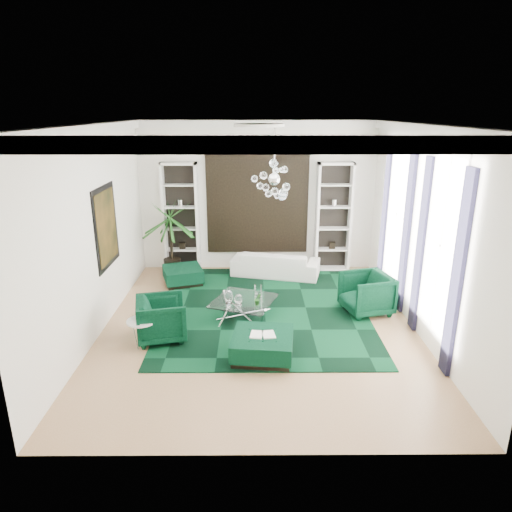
{
  "coord_description": "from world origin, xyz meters",
  "views": [
    {
      "loc": [
        -0.1,
        -8.07,
        4.03
      ],
      "look_at": [
        -0.05,
        0.5,
        1.28
      ],
      "focal_mm": 32.0,
      "sensor_mm": 36.0,
      "label": 1
    }
  ],
  "objects_px": {
    "side_table": "(142,334)",
    "ottoman_front": "(263,346)",
    "coffee_table": "(244,309)",
    "sofa": "(276,264)",
    "armchair_left": "(162,319)",
    "armchair_right": "(366,293)",
    "palm": "(170,229)",
    "ottoman_side": "(183,275)"
  },
  "relations": [
    {
      "from": "armchair_right",
      "to": "palm",
      "type": "height_order",
      "value": "palm"
    },
    {
      "from": "sofa",
      "to": "ottoman_side",
      "type": "relative_size",
      "value": 2.47
    },
    {
      "from": "sofa",
      "to": "ottoman_front",
      "type": "xyz_separation_m",
      "value": [
        -0.41,
        -4.0,
        -0.11
      ]
    },
    {
      "from": "side_table",
      "to": "armchair_left",
      "type": "bearing_deg",
      "value": 45.64
    },
    {
      "from": "ottoman_front",
      "to": "side_table",
      "type": "height_order",
      "value": "side_table"
    },
    {
      "from": "armchair_right",
      "to": "coffee_table",
      "type": "relative_size",
      "value": 0.81
    },
    {
      "from": "ottoman_front",
      "to": "armchair_left",
      "type": "bearing_deg",
      "value": 160.16
    },
    {
      "from": "armchair_left",
      "to": "ottoman_front",
      "type": "relative_size",
      "value": 0.87
    },
    {
      "from": "coffee_table",
      "to": "ottoman_front",
      "type": "height_order",
      "value": "ottoman_front"
    },
    {
      "from": "coffee_table",
      "to": "ottoman_front",
      "type": "distance_m",
      "value": 1.56
    },
    {
      "from": "armchair_left",
      "to": "ottoman_front",
      "type": "distance_m",
      "value": 1.95
    },
    {
      "from": "ottoman_side",
      "to": "palm",
      "type": "height_order",
      "value": "palm"
    },
    {
      "from": "coffee_table",
      "to": "ottoman_front",
      "type": "relative_size",
      "value": 1.12
    },
    {
      "from": "armchair_left",
      "to": "ottoman_front",
      "type": "bearing_deg",
      "value": -122.95
    },
    {
      "from": "palm",
      "to": "coffee_table",
      "type": "bearing_deg",
      "value": -54.59
    },
    {
      "from": "side_table",
      "to": "ottoman_front",
      "type": "bearing_deg",
      "value": -9.61
    },
    {
      "from": "coffee_table",
      "to": "armchair_left",
      "type": "bearing_deg",
      "value": -149.79
    },
    {
      "from": "ottoman_side",
      "to": "palm",
      "type": "relative_size",
      "value": 0.37
    },
    {
      "from": "armchair_left",
      "to": "armchair_right",
      "type": "distance_m",
      "value": 4.16
    },
    {
      "from": "ottoman_front",
      "to": "palm",
      "type": "distance_m",
      "value": 4.83
    },
    {
      "from": "armchair_left",
      "to": "coffee_table",
      "type": "distance_m",
      "value": 1.72
    },
    {
      "from": "armchair_right",
      "to": "sofa",
      "type": "bearing_deg",
      "value": -156.33
    },
    {
      "from": "armchair_left",
      "to": "coffee_table",
      "type": "height_order",
      "value": "armchair_left"
    },
    {
      "from": "armchair_right",
      "to": "ottoman_front",
      "type": "distance_m",
      "value": 2.82
    },
    {
      "from": "sofa",
      "to": "coffee_table",
      "type": "bearing_deg",
      "value": 86.51
    },
    {
      "from": "ottoman_front",
      "to": "palm",
      "type": "height_order",
      "value": "palm"
    },
    {
      "from": "armchair_left",
      "to": "side_table",
      "type": "distance_m",
      "value": 0.45
    },
    {
      "from": "armchair_left",
      "to": "palm",
      "type": "height_order",
      "value": "palm"
    },
    {
      "from": "armchair_left",
      "to": "palm",
      "type": "distance_m",
      "value": 3.61
    },
    {
      "from": "sofa",
      "to": "ottoman_front",
      "type": "bearing_deg",
      "value": 97.71
    },
    {
      "from": "sofa",
      "to": "palm",
      "type": "height_order",
      "value": "palm"
    },
    {
      "from": "ottoman_side",
      "to": "side_table",
      "type": "bearing_deg",
      "value": -94.71
    },
    {
      "from": "armchair_left",
      "to": "armchair_right",
      "type": "xyz_separation_m",
      "value": [
        4.0,
        1.12,
        0.02
      ]
    },
    {
      "from": "armchair_left",
      "to": "side_table",
      "type": "bearing_deg",
      "value": 122.52
    },
    {
      "from": "coffee_table",
      "to": "palm",
      "type": "distance_m",
      "value": 3.39
    },
    {
      "from": "palm",
      "to": "side_table",
      "type": "bearing_deg",
      "value": -88.36
    },
    {
      "from": "sofa",
      "to": "side_table",
      "type": "relative_size",
      "value": 4.19
    },
    {
      "from": "ottoman_side",
      "to": "armchair_right",
      "type": "bearing_deg",
      "value": -22.79
    },
    {
      "from": "armchair_right",
      "to": "palm",
      "type": "bearing_deg",
      "value": -133.22
    },
    {
      "from": "coffee_table",
      "to": "side_table",
      "type": "bearing_deg",
      "value": -146.76
    },
    {
      "from": "ottoman_front",
      "to": "ottoman_side",
      "type": "bearing_deg",
      "value": 118.21
    },
    {
      "from": "armchair_right",
      "to": "palm",
      "type": "relative_size",
      "value": 0.39
    }
  ]
}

